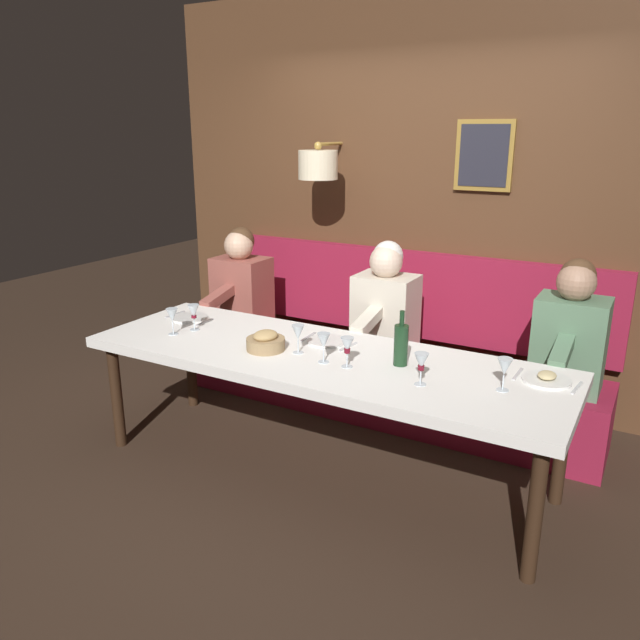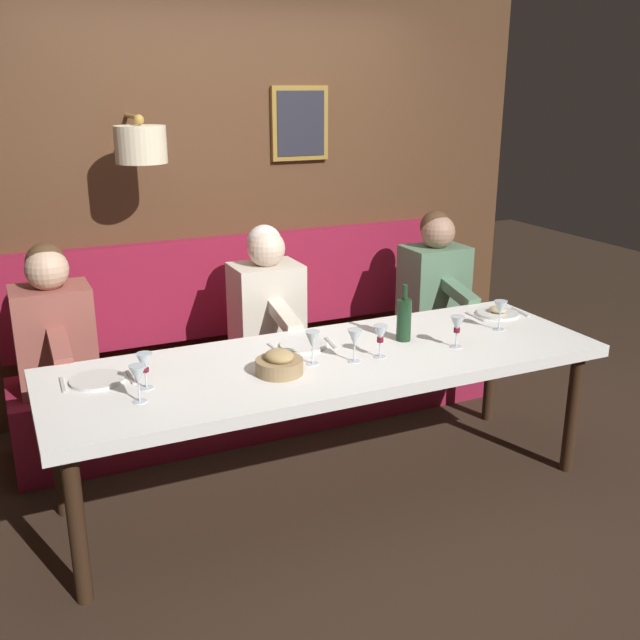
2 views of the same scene
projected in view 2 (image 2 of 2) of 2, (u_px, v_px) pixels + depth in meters
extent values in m
plane|color=#332319|center=(329.00, 490.00, 3.78)|extent=(12.00, 12.00, 0.00)
cube|color=white|center=(330.00, 363.00, 3.56)|extent=(0.90, 2.74, 0.06)
cylinder|color=#301E12|center=(572.00, 413.00, 3.88)|extent=(0.07, 0.07, 0.68)
cylinder|color=#301E12|center=(77.00, 528.00, 2.87)|extent=(0.07, 0.07, 0.68)
cylinder|color=#301E12|center=(491.00, 368.00, 4.49)|extent=(0.07, 0.07, 0.68)
cylinder|color=#301E12|center=(58.00, 451.00, 3.48)|extent=(0.07, 0.07, 0.68)
cube|color=maroon|center=(267.00, 388.00, 4.48)|extent=(0.52, 2.94, 0.45)
cube|color=#51331E|center=(230.00, 177.00, 4.61)|extent=(0.10, 4.14, 2.90)
cube|color=maroon|center=(238.00, 284.00, 4.75)|extent=(0.10, 2.94, 0.64)
cube|color=olive|center=(300.00, 123.00, 4.64)|extent=(0.04, 0.38, 0.46)
cube|color=#23232D|center=(301.00, 124.00, 4.62)|extent=(0.01, 0.32, 0.40)
cylinder|color=#A37F38|center=(132.00, 117.00, 4.05)|extent=(0.35, 0.02, 0.02)
cylinder|color=beige|center=(141.00, 145.00, 3.94)|extent=(0.28, 0.28, 0.20)
sphere|color=#A37F38|center=(139.00, 120.00, 3.90)|extent=(0.06, 0.06, 0.06)
cube|color=#567A5B|center=(434.00, 288.00, 4.80)|extent=(0.30, 0.40, 0.56)
sphere|color=#A37A60|center=(438.00, 232.00, 4.66)|extent=(0.22, 0.22, 0.22)
sphere|color=#4C331E|center=(436.00, 226.00, 4.68)|extent=(0.20, 0.20, 0.20)
cube|color=#567A5B|center=(460.00, 293.00, 4.54)|extent=(0.33, 0.09, 0.14)
cube|color=beige|center=(267.00, 310.00, 4.33)|extent=(0.30, 0.40, 0.56)
sphere|color=beige|center=(266.00, 248.00, 4.20)|extent=(0.22, 0.22, 0.22)
sphere|color=silver|center=(264.00, 242.00, 4.21)|extent=(0.20, 0.20, 0.20)
cube|color=beige|center=(285.00, 317.00, 4.07)|extent=(0.33, 0.09, 0.14)
cube|color=#934C42|center=(55.00, 338.00, 3.85)|extent=(0.30, 0.40, 0.56)
sphere|color=#D1A889|center=(47.00, 269.00, 3.72)|extent=(0.22, 0.22, 0.22)
sphere|color=#4C331E|center=(46.00, 262.00, 3.73)|extent=(0.20, 0.20, 0.20)
cube|color=#934C42|center=(60.00, 348.00, 3.59)|extent=(0.33, 0.09, 0.14)
cylinder|color=silver|center=(97.00, 380.00, 3.26)|extent=(0.24, 0.24, 0.01)
cube|color=silver|center=(131.00, 377.00, 3.30)|extent=(0.17, 0.02, 0.01)
cube|color=silver|center=(63.00, 385.00, 3.22)|extent=(0.18, 0.02, 0.01)
cylinder|color=white|center=(303.00, 345.00, 3.70)|extent=(0.24, 0.24, 0.01)
cube|color=silver|center=(331.00, 343.00, 3.74)|extent=(0.17, 0.04, 0.01)
cube|color=silver|center=(275.00, 349.00, 3.66)|extent=(0.18, 0.02, 0.01)
cylinder|color=white|center=(498.00, 314.00, 4.20)|extent=(0.24, 0.24, 0.01)
ellipsoid|color=#D1BC84|center=(498.00, 309.00, 4.19)|extent=(0.11, 0.09, 0.04)
cube|color=silver|center=(520.00, 312.00, 4.24)|extent=(0.17, 0.03, 0.01)
cube|color=silver|center=(475.00, 317.00, 4.16)|extent=(0.18, 0.02, 0.01)
cylinder|color=silver|center=(380.00, 357.00, 3.55)|extent=(0.06, 0.06, 0.00)
cylinder|color=silver|center=(380.00, 349.00, 3.54)|extent=(0.01, 0.01, 0.07)
cone|color=silver|center=(380.00, 334.00, 3.52)|extent=(0.07, 0.07, 0.08)
cylinder|color=maroon|center=(380.00, 340.00, 3.52)|extent=(0.03, 0.03, 0.03)
cylinder|color=silver|center=(147.00, 388.00, 3.19)|extent=(0.06, 0.06, 0.00)
cylinder|color=silver|center=(146.00, 380.00, 3.18)|extent=(0.01, 0.01, 0.07)
cone|color=silver|center=(145.00, 363.00, 3.15)|extent=(0.07, 0.07, 0.08)
cylinder|color=maroon|center=(145.00, 370.00, 3.16)|extent=(0.03, 0.03, 0.02)
cylinder|color=silver|center=(456.00, 347.00, 3.69)|extent=(0.06, 0.06, 0.00)
cylinder|color=silver|center=(456.00, 339.00, 3.68)|extent=(0.01, 0.01, 0.07)
cone|color=silver|center=(457.00, 324.00, 3.65)|extent=(0.07, 0.07, 0.08)
cylinder|color=maroon|center=(457.00, 330.00, 3.66)|extent=(0.03, 0.03, 0.02)
cylinder|color=silver|center=(313.00, 364.00, 3.47)|extent=(0.06, 0.06, 0.00)
cylinder|color=silver|center=(313.00, 356.00, 3.45)|extent=(0.01, 0.01, 0.07)
cone|color=silver|center=(312.00, 340.00, 3.43)|extent=(0.07, 0.07, 0.08)
cylinder|color=silver|center=(140.00, 401.00, 3.05)|extent=(0.06, 0.06, 0.00)
cylinder|color=silver|center=(139.00, 393.00, 3.04)|extent=(0.01, 0.01, 0.07)
cone|color=silver|center=(138.00, 375.00, 3.02)|extent=(0.07, 0.07, 0.08)
cylinder|color=silver|center=(354.00, 361.00, 3.50)|extent=(0.06, 0.06, 0.00)
cylinder|color=silver|center=(354.00, 354.00, 3.48)|extent=(0.01, 0.01, 0.07)
cone|color=silver|center=(355.00, 338.00, 3.46)|extent=(0.07, 0.07, 0.08)
cylinder|color=silver|center=(499.00, 329.00, 3.95)|extent=(0.06, 0.06, 0.00)
cylinder|color=silver|center=(499.00, 323.00, 3.94)|extent=(0.01, 0.01, 0.07)
cone|color=silver|center=(500.00, 308.00, 3.91)|extent=(0.07, 0.07, 0.08)
cylinder|color=#19381E|center=(404.00, 320.00, 3.76)|extent=(0.08, 0.08, 0.22)
cylinder|color=#19381E|center=(405.00, 292.00, 3.71)|extent=(0.03, 0.03, 0.08)
cylinder|color=#9E7F56|center=(279.00, 366.00, 3.34)|extent=(0.22, 0.22, 0.07)
ellipsoid|color=tan|center=(279.00, 356.00, 3.33)|extent=(0.15, 0.13, 0.06)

